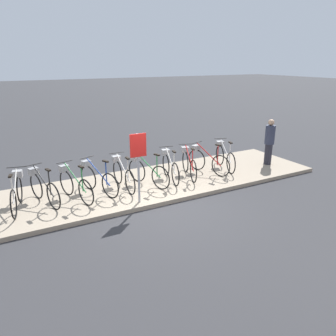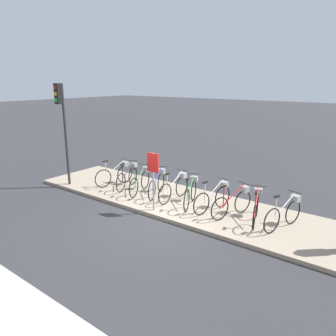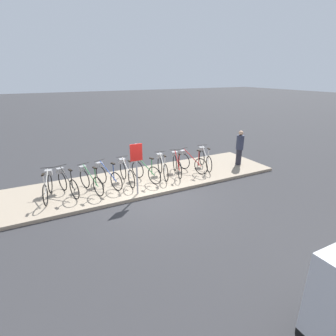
% 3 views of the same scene
% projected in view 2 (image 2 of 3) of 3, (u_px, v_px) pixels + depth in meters
% --- Properties ---
extents(ground_plane, '(120.00, 120.00, 0.00)m').
position_uv_depth(ground_plane, '(157.00, 219.00, 10.08)').
color(ground_plane, '#2D2D30').
extents(sidewalk, '(12.17, 2.96, 0.12)m').
position_uv_depth(sidewalk, '(184.00, 203.00, 11.20)').
color(sidewalk, gray).
rests_on(sidewalk, ground_plane).
extents(parked_bicycle_0, '(0.54, 1.68, 1.05)m').
position_uv_depth(parked_bicycle_0, '(116.00, 173.00, 12.94)').
color(parked_bicycle_0, black).
rests_on(parked_bicycle_0, sidewalk).
extents(parked_bicycle_1, '(0.62, 1.65, 1.05)m').
position_uv_depth(parked_bicycle_1, '(128.00, 176.00, 12.59)').
color(parked_bicycle_1, black).
rests_on(parked_bicycle_1, sidewalk).
extents(parked_bicycle_2, '(0.63, 1.65, 1.05)m').
position_uv_depth(parked_bicycle_2, '(141.00, 181.00, 12.03)').
color(parked_bicycle_2, black).
rests_on(parked_bicycle_2, sidewalk).
extents(parked_bicycle_3, '(0.70, 1.62, 1.05)m').
position_uv_depth(parked_bicycle_3, '(157.00, 183.00, 11.75)').
color(parked_bicycle_3, black).
rests_on(parked_bicycle_3, sidewalk).
extents(parked_bicycle_4, '(0.46, 1.71, 1.05)m').
position_uv_depth(parked_bicycle_4, '(175.00, 187.00, 11.31)').
color(parked_bicycle_4, black).
rests_on(parked_bicycle_4, sidewalk).
extents(parked_bicycle_5, '(0.70, 1.62, 1.05)m').
position_uv_depth(parked_bicycle_5, '(191.00, 192.00, 10.81)').
color(parked_bicycle_5, black).
rests_on(parked_bicycle_5, sidewalk).
extents(parked_bicycle_6, '(0.52, 1.68, 1.05)m').
position_uv_depth(parked_bicycle_6, '(214.00, 197.00, 10.37)').
color(parked_bicycle_6, black).
rests_on(parked_bicycle_6, sidewalk).
extents(parked_bicycle_7, '(0.63, 1.65, 1.05)m').
position_uv_depth(parked_bicycle_7, '(234.00, 202.00, 9.95)').
color(parked_bicycle_7, black).
rests_on(parked_bicycle_7, sidewalk).
extents(parked_bicycle_8, '(0.65, 1.64, 1.05)m').
position_uv_depth(parked_bicycle_8, '(256.00, 207.00, 9.55)').
color(parked_bicycle_8, black).
rests_on(parked_bicycle_8, sidewalk).
extents(parked_bicycle_9, '(0.61, 1.66, 1.05)m').
position_uv_depth(parked_bicycle_9, '(285.00, 212.00, 9.14)').
color(parked_bicycle_9, black).
rests_on(parked_bicycle_9, sidewalk).
extents(traffic_light, '(0.24, 0.40, 3.92)m').
position_uv_depth(traffic_light, '(62.00, 114.00, 12.31)').
color(traffic_light, '#2D2D2D').
rests_on(traffic_light, sidewalk).
extents(sign_post, '(0.44, 0.07, 1.87)m').
position_uv_depth(sign_post, '(153.00, 172.00, 10.17)').
color(sign_post, '#99999E').
rests_on(sign_post, sidewalk).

